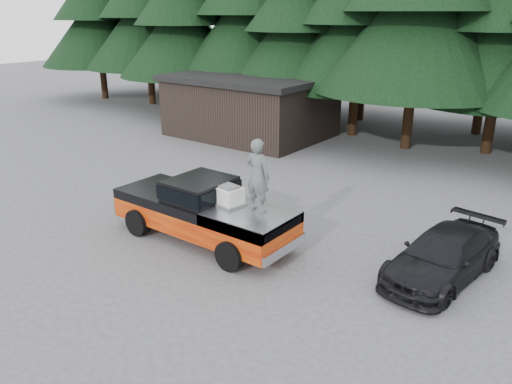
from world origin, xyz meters
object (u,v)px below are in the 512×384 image
Objects in this scene: parked_car at (443,256)px; pickup_truck at (203,219)px; air_compressor at (229,196)px; man_on_bed at (258,176)px; utility_building at (250,105)px.

pickup_truck is at bearing -154.63° from parked_car.
pickup_truck is 8.11× the size of air_compressor.
man_on_bed is at bearing 18.65° from air_compressor.
parked_car is at bearing -35.11° from utility_building.
man_on_bed is (1.87, 0.23, 1.69)m from pickup_truck.
man_on_bed is at bearing -150.66° from parked_car.
pickup_truck is 2.53m from man_on_bed.
air_compressor is 5.95m from parked_car.
man_on_bed reaches higher than air_compressor.
parked_car is 16.78m from utility_building.
parked_car is at bearing -157.21° from man_on_bed.
man_on_bed is (0.93, 0.14, 0.77)m from air_compressor.
air_compressor is 0.09× the size of utility_building.
parked_car is at bearing 29.36° from air_compressor.
utility_building is (-13.70, 9.63, 1.05)m from parked_car.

